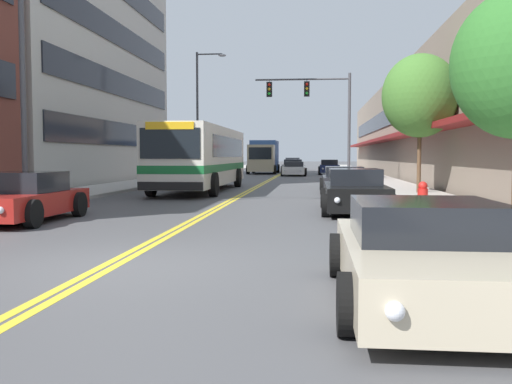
# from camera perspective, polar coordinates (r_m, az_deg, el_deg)

# --- Properties ---
(ground_plane) EXTENTS (240.00, 240.00, 0.00)m
(ground_plane) POSITION_cam_1_polar(r_m,az_deg,el_deg) (45.51, 2.00, 1.54)
(ground_plane) COLOR #4C4C4F
(sidewalk_left) EXTENTS (3.08, 106.00, 0.13)m
(sidewalk_left) POSITION_cam_1_polar(r_m,az_deg,el_deg) (46.52, -6.69, 1.65)
(sidewalk_left) COLOR #B2ADA5
(sidewalk_left) RESTS_ON ground_plane
(sidewalk_right) EXTENTS (3.08, 106.00, 0.13)m
(sidewalk_right) POSITION_cam_1_polar(r_m,az_deg,el_deg) (45.57, 10.87, 1.56)
(sidewalk_right) COLOR #B2ADA5
(sidewalk_right) RESTS_ON ground_plane
(centre_line) EXTENTS (0.34, 106.00, 0.01)m
(centre_line) POSITION_cam_1_polar(r_m,az_deg,el_deg) (45.51, 2.00, 1.54)
(centre_line) COLOR yellow
(centre_line) RESTS_ON ground_plane
(storefront_row_right) EXTENTS (9.10, 68.00, 7.63)m
(storefront_row_right) POSITION_cam_1_polar(r_m,az_deg,el_deg) (46.44, 18.07, 6.11)
(storefront_row_right) COLOR gray
(storefront_row_right) RESTS_ON ground_plane
(city_bus) EXTENTS (2.92, 11.98, 2.99)m
(city_bus) POSITION_cam_1_polar(r_m,az_deg,el_deg) (27.59, -5.44, 3.67)
(city_bus) COLOR silver
(city_bus) RESTS_ON ground_plane
(car_red_parked_left_near) EXTENTS (2.20, 4.31, 1.26)m
(car_red_parked_left_near) POSITION_cam_1_polar(r_m,az_deg,el_deg) (15.74, -22.41, -0.59)
(car_red_parked_left_near) COLOR maroon
(car_red_parked_left_near) RESTS_ON ground_plane
(car_beige_parked_left_far) EXTENTS (2.11, 4.91, 1.36)m
(car_beige_parked_left_far) POSITION_cam_1_polar(r_m,az_deg,el_deg) (41.68, -4.30, 2.22)
(car_beige_parked_left_far) COLOR #BCAD89
(car_beige_parked_left_far) RESTS_ON ground_plane
(car_champagne_parked_right_foreground) EXTENTS (2.14, 4.39, 1.16)m
(car_champagne_parked_right_foreground) POSITION_cam_1_polar(r_m,az_deg,el_deg) (6.85, 16.72, -6.05)
(car_champagne_parked_right_foreground) COLOR beige
(car_champagne_parked_right_foreground) RESTS_ON ground_plane
(car_navy_parked_right_mid) EXTENTS (1.96, 4.39, 1.32)m
(car_navy_parked_right_mid) POSITION_cam_1_polar(r_m,az_deg,el_deg) (51.57, 7.34, 2.46)
(car_navy_parked_right_mid) COLOR #19234C
(car_navy_parked_right_mid) RESTS_ON ground_plane
(car_black_parked_right_far) EXTENTS (1.99, 4.71, 1.29)m
(car_black_parked_right_far) POSITION_cam_1_polar(r_m,az_deg,el_deg) (17.16, 9.85, 0.01)
(car_black_parked_right_far) COLOR black
(car_black_parked_right_far) RESTS_ON ground_plane
(car_charcoal_parked_right_end) EXTENTS (2.21, 4.75, 1.17)m
(car_charcoal_parked_right_end) POSITION_cam_1_polar(r_m,az_deg,el_deg) (26.53, 8.80, 1.18)
(car_charcoal_parked_right_end) COLOR #232328
(car_charcoal_parked_right_end) RESTS_ON ground_plane
(car_white_moving_lead) EXTENTS (2.07, 4.78, 1.17)m
(car_white_moving_lead) POSITION_cam_1_polar(r_m,az_deg,el_deg) (47.90, 3.84, 2.31)
(car_white_moving_lead) COLOR white
(car_white_moving_lead) RESTS_ON ground_plane
(car_dark_grey_moving_second) EXTENTS (2.12, 4.89, 1.44)m
(car_dark_grey_moving_second) POSITION_cam_1_polar(r_m,az_deg,el_deg) (66.41, 3.70, 2.78)
(car_dark_grey_moving_second) COLOR #38383D
(car_dark_grey_moving_second) RESTS_ON ground_plane
(car_silver_moving_third) EXTENTS (2.21, 4.43, 1.31)m
(car_silver_moving_third) POSITION_cam_1_polar(r_m,az_deg,el_deg) (54.73, 3.73, 2.54)
(car_silver_moving_third) COLOR #B7B7BC
(car_silver_moving_third) RESTS_ON ground_plane
(box_truck) EXTENTS (2.69, 6.84, 3.09)m
(box_truck) POSITION_cam_1_polar(r_m,az_deg,el_deg) (53.83, 0.78, 3.57)
(box_truck) COLOR #BCAD89
(box_truck) RESTS_ON ground_plane
(traffic_signal_mast) EXTENTS (5.94, 0.38, 6.77)m
(traffic_signal_mast) POSITION_cam_1_polar(r_m,az_deg,el_deg) (36.02, 6.17, 8.63)
(traffic_signal_mast) COLOR #47474C
(traffic_signal_mast) RESTS_ON ground_plane
(street_lamp_left_near) EXTENTS (2.59, 0.28, 9.18)m
(street_lamp_left_near) POSITION_cam_1_polar(r_m,az_deg,el_deg) (18.15, -21.47, 15.26)
(street_lamp_left_near) COLOR #47474C
(street_lamp_left_near) RESTS_ON ground_plane
(street_lamp_left_far) EXTENTS (2.18, 0.28, 9.03)m
(street_lamp_left_far) POSITION_cam_1_polar(r_m,az_deg,el_deg) (41.38, -5.52, 8.62)
(street_lamp_left_far) COLOR #47474C
(street_lamp_left_far) RESTS_ON ground_plane
(street_tree_right_mid) EXTENTS (3.15, 3.15, 5.77)m
(street_tree_right_mid) POSITION_cam_1_polar(r_m,az_deg,el_deg) (24.99, 16.10, 9.22)
(street_tree_right_mid) COLOR brown
(street_tree_right_mid) RESTS_ON sidewalk_right
(fire_hydrant) EXTENTS (0.35, 0.27, 0.87)m
(fire_hydrant) POSITION_cam_1_polar(r_m,az_deg,el_deg) (15.70, 16.31, -0.57)
(fire_hydrant) COLOR red
(fire_hydrant) RESTS_ON sidewalk_right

